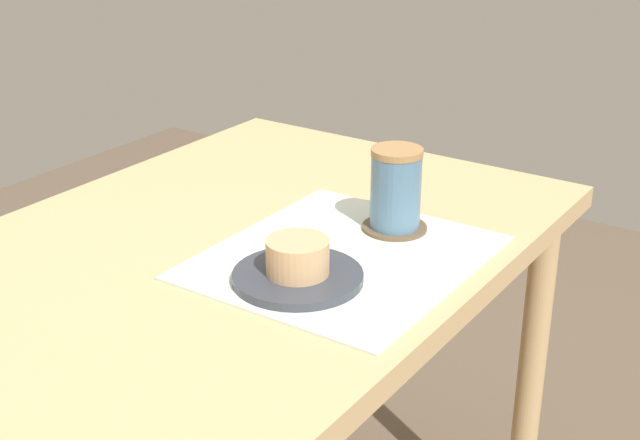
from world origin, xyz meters
name	(u,v)px	position (x,y,z in m)	size (l,w,h in m)	color
dining_table	(225,305)	(0.00, 0.00, 0.67)	(1.10, 0.73, 0.76)	tan
placemat	(343,257)	(0.07, -0.17, 0.76)	(0.40, 0.35, 0.00)	silver
pastry_plate	(298,277)	(-0.03, -0.16, 0.77)	(0.18, 0.18, 0.01)	#333842
pastry	(298,257)	(-0.03, -0.16, 0.80)	(0.08, 0.08, 0.05)	tan
coffee_coaster	(394,227)	(0.19, -0.18, 0.77)	(0.10, 0.10, 0.01)	brown
coffee_mug	(397,187)	(0.20, -0.18, 0.83)	(0.11, 0.08, 0.12)	slate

